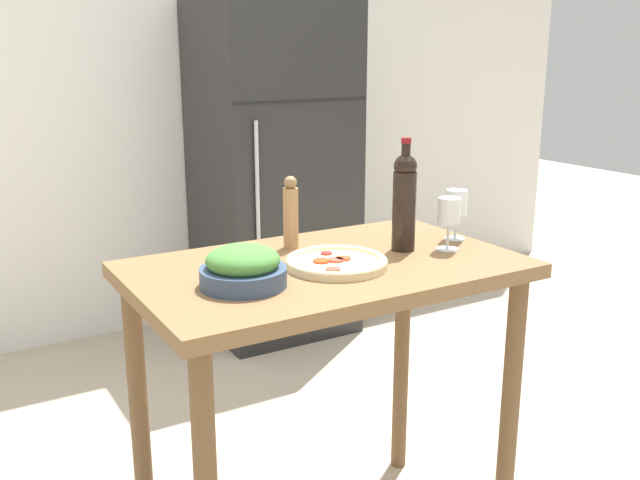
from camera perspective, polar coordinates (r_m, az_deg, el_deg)
wall_back at (r=4.00m, az=-16.17°, el=10.88°), size 6.40×0.06×2.60m
refrigerator at (r=3.93m, az=-3.79°, el=5.55°), size 0.76×0.71×1.81m
prep_counter at (r=2.08m, az=0.47°, el=-5.82°), size 1.10×0.67×0.96m
wine_bottle at (r=2.15m, az=6.74°, el=3.24°), size 0.07×0.07×0.34m
wine_glass_near at (r=2.17m, az=10.28°, el=2.07°), size 0.07×0.07×0.16m
wine_glass_far at (r=2.30m, az=10.85°, el=2.78°), size 0.07×0.07×0.16m
pepper_mill at (r=2.16m, az=-2.36°, el=2.13°), size 0.05×0.05×0.22m
salad_bowl at (r=1.83m, az=-6.17°, el=-2.23°), size 0.22×0.22×0.11m
homemade_pizza at (r=1.99m, az=1.34°, el=-1.80°), size 0.29×0.29×0.03m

